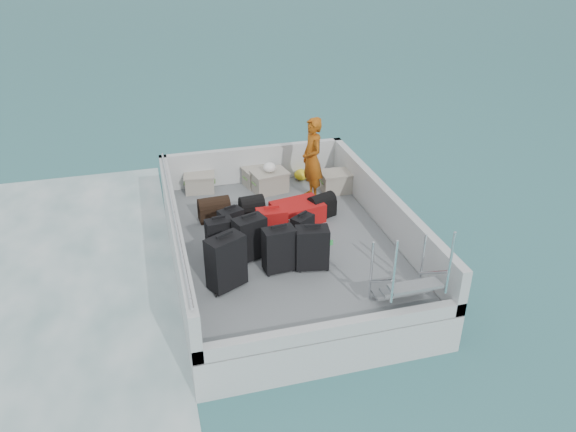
% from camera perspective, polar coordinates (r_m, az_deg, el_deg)
% --- Properties ---
extents(ground, '(160.00, 160.00, 0.00)m').
position_cam_1_polar(ground, '(9.49, -0.25, -5.70)').
color(ground, '#175351').
rests_on(ground, ground).
extents(ferry_hull, '(3.60, 5.00, 0.60)m').
position_cam_1_polar(ferry_hull, '(9.32, -0.26, -4.18)').
color(ferry_hull, silver).
rests_on(ferry_hull, ground).
extents(deck, '(3.30, 4.70, 0.02)m').
position_cam_1_polar(deck, '(9.16, -0.26, -2.54)').
color(deck, slate).
rests_on(deck, ferry_hull).
extents(deck_fittings, '(3.60, 5.00, 0.90)m').
position_cam_1_polar(deck_fittings, '(8.79, 2.46, -1.14)').
color(deck_fittings, '#B7BCBC').
rests_on(deck_fittings, deck).
extents(suitcase_0, '(0.60, 0.51, 0.81)m').
position_cam_1_polar(suitcase_0, '(7.90, -6.30, -4.73)').
color(suitcase_0, black).
rests_on(suitcase_0, deck).
extents(suitcase_1, '(0.44, 0.28, 0.62)m').
position_cam_1_polar(suitcase_1, '(8.68, -6.93, -2.22)').
color(suitcase_1, black).
rests_on(suitcase_1, deck).
extents(suitcase_2, '(0.43, 0.35, 0.55)m').
position_cam_1_polar(suitcase_2, '(9.08, -5.81, -0.93)').
color(suitcase_2, black).
rests_on(suitcase_2, deck).
extents(suitcase_3, '(0.48, 0.31, 0.70)m').
position_cam_1_polar(suitcase_3, '(8.23, -0.92, -3.48)').
color(suitcase_3, black).
rests_on(suitcase_3, deck).
extents(suitcase_4, '(0.54, 0.42, 0.70)m').
position_cam_1_polar(suitcase_4, '(8.54, -3.90, -2.30)').
color(suitcase_4, black).
rests_on(suitcase_4, deck).
extents(suitcase_5, '(0.47, 0.29, 0.65)m').
position_cam_1_polar(suitcase_5, '(8.86, -1.64, -1.23)').
color(suitcase_5, '#B6140E').
rests_on(suitcase_5, deck).
extents(suitcase_6, '(0.53, 0.36, 0.67)m').
position_cam_1_polar(suitcase_6, '(8.31, 2.45, -3.31)').
color(suitcase_6, black).
rests_on(suitcase_6, deck).
extents(suitcase_7, '(0.42, 0.38, 0.52)m').
position_cam_1_polar(suitcase_7, '(8.91, 1.47, -1.51)').
color(suitcase_7, black).
rests_on(suitcase_7, deck).
extents(suitcase_8, '(0.93, 0.70, 0.33)m').
position_cam_1_polar(suitcase_8, '(9.66, 0.96, 0.43)').
color(suitcase_8, '#B6140E').
rests_on(suitcase_8, deck).
extents(duffel_0, '(0.55, 0.33, 0.32)m').
position_cam_1_polar(duffel_0, '(9.79, -7.50, 0.51)').
color(duffel_0, black).
rests_on(duffel_0, deck).
extents(duffel_1, '(0.44, 0.33, 0.32)m').
position_cam_1_polar(duffel_1, '(9.77, -3.69, 0.67)').
color(duffel_1, black).
rests_on(duffel_1, deck).
extents(duffel_2, '(0.54, 0.44, 0.32)m').
position_cam_1_polar(duffel_2, '(9.84, 3.41, 0.86)').
color(duffel_2, black).
rests_on(duffel_2, deck).
extents(crate_0, '(0.58, 0.44, 0.32)m').
position_cam_1_polar(crate_0, '(10.83, -8.96, 3.27)').
color(crate_0, '#B0A899').
rests_on(crate_0, deck).
extents(crate_1, '(0.62, 0.49, 0.33)m').
position_cam_1_polar(crate_1, '(10.99, -3.02, 3.99)').
color(crate_1, '#B0A899').
rests_on(crate_1, deck).
extents(crate_2, '(0.69, 0.53, 0.38)m').
position_cam_1_polar(crate_2, '(10.70, -1.86, 3.44)').
color(crate_2, '#B0A899').
rests_on(crate_2, deck).
extents(crate_3, '(0.62, 0.44, 0.36)m').
position_cam_1_polar(crate_3, '(10.74, 5.08, 3.43)').
color(crate_3, '#B0A899').
rests_on(crate_3, deck).
extents(yellow_bag, '(0.28, 0.26, 0.22)m').
position_cam_1_polar(yellow_bag, '(11.20, 1.35, 4.22)').
color(yellow_bag, gold).
rests_on(yellow_bag, deck).
extents(white_bag, '(0.24, 0.24, 0.18)m').
position_cam_1_polar(white_bag, '(10.58, -1.88, 4.81)').
color(white_bag, white).
rests_on(white_bag, crate_2).
extents(passenger, '(0.41, 0.60, 1.56)m').
position_cam_1_polar(passenger, '(10.20, 2.47, 5.77)').
color(passenger, orange).
rests_on(passenger, deck).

